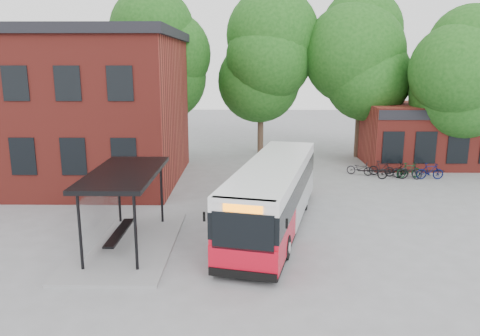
{
  "coord_description": "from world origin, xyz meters",
  "views": [
    {
      "loc": [
        -0.03,
        -17.51,
        6.77
      ],
      "look_at": [
        -0.33,
        3.4,
        2.0
      ],
      "focal_mm": 35.0,
      "sensor_mm": 36.0,
      "label": 1
    }
  ],
  "objects_px": {
    "city_bus": "(274,196)",
    "bicycle_0": "(360,168)",
    "bus_shelter": "(126,208)",
    "bicycle_4": "(407,171)",
    "bicycle_5": "(430,171)",
    "bicycle_1": "(382,169)",
    "bicycle_3": "(409,170)",
    "bicycle_2": "(393,171)"
  },
  "relations": [
    {
      "from": "bicycle_5",
      "to": "bicycle_4",
      "type": "bearing_deg",
      "value": 83.29
    },
    {
      "from": "city_bus",
      "to": "bicycle_0",
      "type": "xyz_separation_m",
      "value": [
        5.8,
        9.35,
        -0.96
      ]
    },
    {
      "from": "bus_shelter",
      "to": "bicycle_1",
      "type": "relative_size",
      "value": 4.62
    },
    {
      "from": "bicycle_1",
      "to": "bicycle_3",
      "type": "bearing_deg",
      "value": -85.48
    },
    {
      "from": "bicycle_5",
      "to": "bicycle_0",
      "type": "bearing_deg",
      "value": 74.71
    },
    {
      "from": "bicycle_1",
      "to": "bicycle_5",
      "type": "distance_m",
      "value": 2.72
    },
    {
      "from": "city_bus",
      "to": "bicycle_2",
      "type": "xyz_separation_m",
      "value": [
        7.5,
        8.34,
        -0.88
      ]
    },
    {
      "from": "bicycle_5",
      "to": "bicycle_3",
      "type": "bearing_deg",
      "value": 76.41
    },
    {
      "from": "bicycle_1",
      "to": "bicycle_3",
      "type": "relative_size",
      "value": 0.97
    },
    {
      "from": "bicycle_4",
      "to": "bicycle_5",
      "type": "height_order",
      "value": "bicycle_5"
    },
    {
      "from": "bicycle_3",
      "to": "bicycle_4",
      "type": "distance_m",
      "value": 0.19
    },
    {
      "from": "bicycle_1",
      "to": "bicycle_5",
      "type": "bearing_deg",
      "value": -82.55
    },
    {
      "from": "bicycle_0",
      "to": "bicycle_1",
      "type": "distance_m",
      "value": 1.29
    },
    {
      "from": "bicycle_0",
      "to": "bicycle_2",
      "type": "height_order",
      "value": "bicycle_2"
    },
    {
      "from": "bicycle_2",
      "to": "bicycle_3",
      "type": "height_order",
      "value": "bicycle_2"
    },
    {
      "from": "bicycle_2",
      "to": "bicycle_5",
      "type": "xyz_separation_m",
      "value": [
        2.16,
        -0.03,
        -0.0
      ]
    },
    {
      "from": "bus_shelter",
      "to": "bicycle_2",
      "type": "xyz_separation_m",
      "value": [
        13.08,
        10.37,
        -0.96
      ]
    },
    {
      "from": "bicycle_0",
      "to": "bicycle_1",
      "type": "bearing_deg",
      "value": -77.26
    },
    {
      "from": "city_bus",
      "to": "bicycle_0",
      "type": "distance_m",
      "value": 11.04
    },
    {
      "from": "bus_shelter",
      "to": "bicycle_0",
      "type": "distance_m",
      "value": 16.14
    },
    {
      "from": "bus_shelter",
      "to": "bicycle_4",
      "type": "xyz_separation_m",
      "value": [
        13.98,
        10.49,
        -1.02
      ]
    },
    {
      "from": "city_bus",
      "to": "bicycle_1",
      "type": "xyz_separation_m",
      "value": [
        7.06,
        9.11,
        -0.92
      ]
    },
    {
      "from": "bus_shelter",
      "to": "bicycle_2",
      "type": "bearing_deg",
      "value": 38.41
    },
    {
      "from": "bicycle_2",
      "to": "bicycle_4",
      "type": "relative_size",
      "value": 1.13
    },
    {
      "from": "bus_shelter",
      "to": "bicycle_3",
      "type": "height_order",
      "value": "bus_shelter"
    },
    {
      "from": "bus_shelter",
      "to": "city_bus",
      "type": "distance_m",
      "value": 5.95
    },
    {
      "from": "bicycle_0",
      "to": "bicycle_2",
      "type": "relative_size",
      "value": 0.84
    },
    {
      "from": "bicycle_4",
      "to": "bicycle_5",
      "type": "bearing_deg",
      "value": -74.43
    },
    {
      "from": "bicycle_5",
      "to": "bus_shelter",
      "type": "bearing_deg",
      "value": 123.98
    },
    {
      "from": "city_bus",
      "to": "bicycle_0",
      "type": "bearing_deg",
      "value": 71.52
    },
    {
      "from": "bicycle_3",
      "to": "city_bus",
      "type": "bearing_deg",
      "value": 123.98
    },
    {
      "from": "bicycle_1",
      "to": "bicycle_2",
      "type": "bearing_deg",
      "value": -126.28
    },
    {
      "from": "bicycle_0",
      "to": "bus_shelter",
      "type": "bearing_deg",
      "value": 158.26
    },
    {
      "from": "city_bus",
      "to": "bicycle_3",
      "type": "distance_m",
      "value": 12.12
    },
    {
      "from": "bicycle_2",
      "to": "bicycle_4",
      "type": "distance_m",
      "value": 0.9
    },
    {
      "from": "bus_shelter",
      "to": "bicycle_3",
      "type": "distance_m",
      "value": 17.68
    },
    {
      "from": "city_bus",
      "to": "bicycle_3",
      "type": "height_order",
      "value": "city_bus"
    },
    {
      "from": "city_bus",
      "to": "bicycle_2",
      "type": "distance_m",
      "value": 11.25
    },
    {
      "from": "bicycle_1",
      "to": "bicycle_4",
      "type": "relative_size",
      "value": 0.92
    },
    {
      "from": "bicycle_0",
      "to": "bicycle_3",
      "type": "height_order",
      "value": "bicycle_3"
    },
    {
      "from": "bicycle_1",
      "to": "bicycle_2",
      "type": "relative_size",
      "value": 0.82
    },
    {
      "from": "bicycle_4",
      "to": "bus_shelter",
      "type": "bearing_deg",
      "value": 148.99
    }
  ]
}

